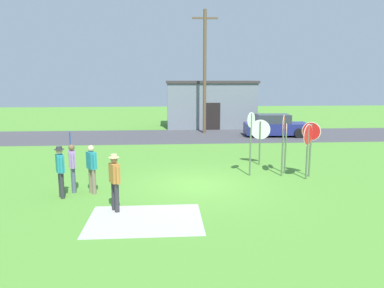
{
  "coord_description": "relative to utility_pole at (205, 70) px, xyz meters",
  "views": [
    {
      "loc": [
        -1.1,
        -13.17,
        3.9
      ],
      "look_at": [
        -0.06,
        1.49,
        1.3
      ],
      "focal_mm": 34.37,
      "sensor_mm": 36.0,
      "label": 1
    }
  ],
  "objects": [
    {
      "name": "ground_plane",
      "position": [
        -1.69,
        -13.38,
        -4.53
      ],
      "size": [
        80.0,
        80.0,
        0.0
      ],
      "primitive_type": "plane",
      "color": "#518E33"
    },
    {
      "name": "street_asphalt",
      "position": [
        -1.69,
        -1.38,
        -4.52
      ],
      "size": [
        60.0,
        6.4,
        0.01
      ],
      "primitive_type": "cube",
      "color": "#424247",
      "rests_on": "ground"
    },
    {
      "name": "concrete_path",
      "position": [
        -3.42,
        -16.69,
        -4.53
      ],
      "size": [
        3.2,
        2.4,
        0.01
      ],
      "primitive_type": "cube",
      "color": "#ADAAA3",
      "rests_on": "ground"
    },
    {
      "name": "building_background",
      "position": [
        0.85,
        3.65,
        -2.64
      ],
      "size": [
        7.25,
        4.11,
        3.77
      ],
      "color": "slate",
      "rests_on": "ground"
    },
    {
      "name": "utility_pole",
      "position": [
        0.0,
        0.0,
        0.0
      ],
      "size": [
        1.8,
        0.24,
        8.69
      ],
      "color": "brown",
      "rests_on": "ground"
    },
    {
      "name": "parked_car_on_street",
      "position": [
        4.76,
        -1.77,
        -3.84
      ],
      "size": [
        4.4,
        2.21,
        1.51
      ],
      "color": "navy",
      "rests_on": "ground"
    },
    {
      "name": "stop_sign_center_cluster",
      "position": [
        0.6,
        -12.15,
        -2.81
      ],
      "size": [
        0.42,
        0.47,
        2.61
      ],
      "color": "#51664C",
      "rests_on": "ground"
    },
    {
      "name": "stop_sign_nearest",
      "position": [
        2.15,
        -11.86,
        -3.1
      ],
      "size": [
        0.22,
        0.64,
        2.12
      ],
      "color": "#51664C",
      "rests_on": "ground"
    },
    {
      "name": "stop_sign_low_front",
      "position": [
        1.47,
        -10.28,
        -3.09
      ],
      "size": [
        0.86,
        0.34,
        2.1
      ],
      "color": "#51664C",
      "rests_on": "ground"
    },
    {
      "name": "stop_sign_far_back",
      "position": [
        1.9,
        -12.29,
        -2.8
      ],
      "size": [
        0.34,
        0.78,
        2.5
      ],
      "color": "#51664C",
      "rests_on": "ground"
    },
    {
      "name": "stop_sign_leaning_right",
      "position": [
        2.7,
        -12.83,
        -3.02
      ],
      "size": [
        0.59,
        0.61,
        2.19
      ],
      "color": "#51664C",
      "rests_on": "ground"
    },
    {
      "name": "stop_sign_leaning_left",
      "position": [
        2.97,
        -12.45,
        -3.0
      ],
      "size": [
        0.61,
        0.46,
        2.23
      ],
      "color": "#51664C",
      "rests_on": "ground"
    },
    {
      "name": "person_with_sunhat",
      "position": [
        -6.05,
        -13.88,
        -3.58
      ],
      "size": [
        0.31,
        0.55,
        1.69
      ],
      "color": "#4C5670",
      "rests_on": "ground"
    },
    {
      "name": "person_on_left",
      "position": [
        -4.33,
        -15.9,
        -3.54
      ],
      "size": [
        0.37,
        0.51,
        1.74
      ],
      "color": "#2D2D33",
      "rests_on": "ground"
    },
    {
      "name": "person_near_signs",
      "position": [
        -6.29,
        -14.51,
        -3.54
      ],
      "size": [
        0.35,
        0.52,
        1.74
      ],
      "color": "#2D2D33",
      "rests_on": "ground"
    },
    {
      "name": "person_in_dark_shirt",
      "position": [
        -5.36,
        -14.09,
        -3.58
      ],
      "size": [
        0.39,
        0.47,
        1.69
      ],
      "color": "#7A6B56",
      "rests_on": "ground"
    },
    {
      "name": "info_panel_leftmost",
      "position": [
        -7.0,
        -10.38,
        -3.41
      ],
      "size": [
        0.2,
        0.58,
        1.63
      ],
      "color": "#4C4C51",
      "rests_on": "ground"
    }
  ]
}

